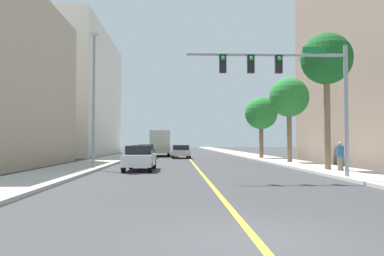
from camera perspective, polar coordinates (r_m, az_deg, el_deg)
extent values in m
plane|color=#38383A|center=(49.19, -0.64, -4.09)|extent=(192.00, 192.00, 0.00)
cube|color=#B2ADA3|center=(49.59, -9.84, -3.96)|extent=(3.45, 168.00, 0.15)
cube|color=beige|center=(50.05, 8.47, -3.95)|extent=(3.45, 168.00, 0.15)
cube|color=yellow|center=(49.19, -0.64, -4.09)|extent=(0.16, 144.00, 0.01)
cube|color=silver|center=(58.87, -19.92, 4.52)|extent=(16.66, 25.43, 16.73)
cylinder|color=gray|center=(20.10, 21.23, 2.36)|extent=(0.20, 0.20, 6.19)
cylinder|color=gray|center=(19.30, 10.65, 10.28)|extent=(7.54, 0.14, 0.14)
cube|color=black|center=(19.35, 12.31, 8.91)|extent=(0.32, 0.24, 0.84)
sphere|color=green|center=(19.26, 12.41, 9.71)|extent=(0.20, 0.20, 0.20)
cube|color=black|center=(19.06, 8.42, 9.05)|extent=(0.32, 0.24, 0.84)
sphere|color=green|center=(18.97, 8.50, 9.87)|extent=(0.20, 0.20, 0.20)
cube|color=black|center=(18.86, 4.43, 9.15)|extent=(0.32, 0.24, 0.84)
sphere|color=green|center=(18.78, 4.48, 9.98)|extent=(0.20, 0.20, 0.20)
cube|color=#147233|center=(19.98, 17.09, 10.65)|extent=(1.10, 0.04, 0.28)
cylinder|color=gray|center=(26.15, -13.91, 3.70)|extent=(0.16, 0.16, 8.38)
cube|color=beige|center=(26.93, -13.83, 12.92)|extent=(0.56, 0.28, 0.20)
cylinder|color=brown|center=(24.90, 18.80, 1.95)|extent=(0.37, 0.37, 6.58)
sphere|color=#195B23|center=(25.34, 18.72, 9.39)|extent=(3.06, 3.06, 3.06)
cone|color=#195B23|center=(25.57, 20.72, 8.86)|extent=(0.52, 1.30, 1.40)
cone|color=#195B23|center=(26.08, 17.67, 8.61)|extent=(1.45, 0.64, 1.68)
cone|color=#195B23|center=(25.16, 16.63, 8.99)|extent=(0.65, 1.41, 1.16)
cone|color=#195B23|center=(24.41, 19.09, 9.36)|extent=(1.52, 0.71, 1.34)
cylinder|color=brown|center=(33.31, 13.78, -0.20)|extent=(0.39, 0.39, 5.28)
sphere|color=#287F33|center=(33.49, 13.74, 4.32)|extent=(3.22, 3.22, 3.22)
cone|color=#287F33|center=(33.70, 15.35, 3.95)|extent=(0.51, 1.43, 1.45)
cone|color=#287F33|center=(34.39, 14.24, 3.82)|extent=(1.50, 1.23, 1.51)
cone|color=#287F33|center=(34.17, 12.62, 3.85)|extent=(1.62, 1.15, 1.50)
cone|color=#287F33|center=(33.37, 12.09, 3.98)|extent=(0.65, 1.77, 1.45)
cone|color=#287F33|center=(32.52, 13.47, 4.15)|extent=(1.62, 1.06, 1.69)
cone|color=#287F33|center=(32.87, 15.05, 4.10)|extent=(1.16, 0.94, 1.52)
cylinder|color=brown|center=(41.75, 9.90, -1.04)|extent=(0.43, 0.43, 4.63)
sphere|color=#287F33|center=(41.85, 9.88, 2.12)|extent=(3.36, 3.36, 3.36)
cone|color=#287F33|center=(41.98, 11.25, 1.84)|extent=(0.55, 1.67, 1.32)
cone|color=#287F33|center=(42.83, 10.16, 1.76)|extent=(1.43, 0.92, 1.70)
cone|color=#287F33|center=(42.16, 8.57, 1.81)|extent=(1.03, 1.46, 1.54)
cone|color=#287F33|center=(40.98, 9.16, 1.93)|extent=(1.16, 1.10, 1.72)
cone|color=#287F33|center=(41.02, 10.70, 1.93)|extent=(1.81, 1.16, 1.43)
cube|color=#1E389E|center=(36.19, -7.37, -3.75)|extent=(1.89, 4.61, 0.69)
cube|color=black|center=(36.46, -7.33, -2.81)|extent=(1.64, 2.14, 0.48)
cylinder|color=black|center=(34.42, -6.23, -4.42)|extent=(0.23, 0.64, 0.64)
cylinder|color=black|center=(34.54, -8.94, -4.40)|extent=(0.23, 0.64, 0.64)
cylinder|color=black|center=(37.90, -5.94, -4.20)|extent=(0.23, 0.64, 0.64)
cylinder|color=black|center=(38.01, -8.40, -4.19)|extent=(0.23, 0.64, 0.64)
cube|color=white|center=(24.84, -7.47, -4.54)|extent=(1.80, 4.52, 0.69)
cube|color=black|center=(24.64, -7.50, -3.14)|extent=(1.55, 1.93, 0.53)
cylinder|color=black|center=(26.63, -8.74, -5.10)|extent=(0.23, 0.64, 0.64)
cylinder|color=black|center=(26.48, -5.43, -5.13)|extent=(0.23, 0.64, 0.64)
cylinder|color=black|center=(23.26, -9.80, -5.54)|extent=(0.23, 0.64, 0.64)
cylinder|color=black|center=(23.10, -6.00, -5.58)|extent=(0.23, 0.64, 0.64)
cube|color=#196638|center=(43.13, -6.60, -3.48)|extent=(1.80, 4.41, 0.69)
cube|color=black|center=(43.23, -6.58, -2.69)|extent=(1.57, 1.87, 0.51)
cylinder|color=black|center=(41.44, -5.70, -4.02)|extent=(0.22, 0.64, 0.64)
cylinder|color=black|center=(41.57, -7.87, -4.01)|extent=(0.22, 0.64, 0.64)
cylinder|color=black|center=(44.73, -5.42, -3.88)|extent=(0.22, 0.64, 0.64)
cylinder|color=black|center=(44.85, -7.43, -3.86)|extent=(0.22, 0.64, 0.64)
cube|color=#BCBCC1|center=(43.68, -1.66, -3.54)|extent=(2.16, 4.53, 0.59)
cube|color=black|center=(43.35, -1.64, -2.81)|extent=(1.80, 1.99, 0.53)
cylinder|color=black|center=(45.31, -2.89, -3.86)|extent=(0.25, 0.65, 0.64)
cylinder|color=black|center=(45.41, -0.70, -3.86)|extent=(0.25, 0.65, 0.64)
cylinder|color=black|center=(41.97, -2.71, -4.00)|extent=(0.25, 0.65, 0.64)
cylinder|color=black|center=(42.08, -0.34, -4.00)|extent=(0.25, 0.65, 0.64)
cube|color=silver|center=(54.13, -4.52, -2.58)|extent=(2.47, 2.55, 1.60)
cube|color=beige|center=(49.68, -4.58, -1.99)|extent=(2.57, 6.46, 2.70)
cylinder|color=black|center=(54.17, -5.63, -3.42)|extent=(0.30, 0.91, 0.90)
cylinder|color=black|center=(54.14, -3.41, -3.43)|extent=(0.30, 0.91, 0.90)
cylinder|color=black|center=(48.13, -5.86, -3.59)|extent=(0.30, 0.91, 0.90)
cylinder|color=black|center=(48.10, -3.35, -3.60)|extent=(0.30, 0.91, 0.90)
cylinder|color=#726651|center=(24.02, 20.50, -4.79)|extent=(0.32, 0.32, 0.79)
cylinder|color=#26598C|center=(24.00, 20.48, -3.11)|extent=(0.38, 0.38, 0.62)
sphere|color=tan|center=(23.99, 20.46, -2.11)|extent=(0.21, 0.21, 0.21)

